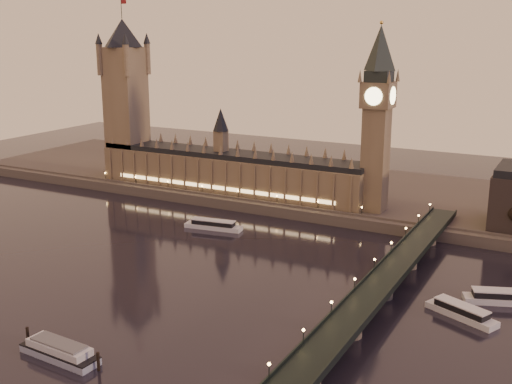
% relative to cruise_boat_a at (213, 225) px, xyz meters
% --- Properties ---
extents(ground, '(700.00, 700.00, 0.00)m').
position_rel_cruise_boat_a_xyz_m(ground, '(17.43, -64.69, -2.26)').
color(ground, black).
rests_on(ground, ground).
extents(far_embankment, '(560.00, 130.00, 6.00)m').
position_rel_cruise_boat_a_xyz_m(far_embankment, '(47.43, 100.31, 0.74)').
color(far_embankment, '#423D35').
rests_on(far_embankment, ground).
extents(palace_of_westminster, '(180.00, 26.62, 52.00)m').
position_rel_cruise_boat_a_xyz_m(palace_of_westminster, '(-22.70, 56.30, 19.45)').
color(palace_of_westminster, brown).
rests_on(palace_of_westminster, ground).
extents(victoria_tower, '(31.68, 31.68, 118.00)m').
position_rel_cruise_boat_a_xyz_m(victoria_tower, '(-102.57, 56.31, 63.53)').
color(victoria_tower, brown).
rests_on(victoria_tower, ground).
extents(big_ben, '(17.68, 17.68, 104.00)m').
position_rel_cruise_boat_a_xyz_m(big_ben, '(71.42, 56.29, 61.69)').
color(big_ben, brown).
rests_on(big_ben, ground).
extents(westminster_bridge, '(13.20, 260.00, 15.30)m').
position_rel_cruise_boat_a_xyz_m(westminster_bridge, '(109.04, -64.69, 3.26)').
color(westminster_bridge, black).
rests_on(westminster_bridge, ground).
extents(cruise_boat_a, '(32.70, 11.54, 5.12)m').
position_rel_cruise_boat_a_xyz_m(cruise_boat_a, '(0.00, 0.00, 0.00)').
color(cruise_boat_a, silver).
rests_on(cruise_boat_a, ground).
extents(cruise_boat_b, '(28.82, 18.27, 5.25)m').
position_rel_cruise_boat_a_xyz_m(cruise_boat_b, '(140.84, -49.52, 0.05)').
color(cruise_boat_b, silver).
rests_on(cruise_boat_b, ground).
extents(cruise_boat_c, '(28.08, 16.63, 5.45)m').
position_rel_cruise_boat_a_xyz_m(cruise_boat_c, '(151.38, -28.83, 0.14)').
color(cruise_boat_c, silver).
rests_on(cruise_boat_c, ground).
extents(moored_barge, '(34.63, 10.34, 6.36)m').
position_rel_cruise_boat_a_xyz_m(moored_barge, '(29.35, -144.05, 0.43)').
color(moored_barge, '#8B97B1').
rests_on(moored_barge, ground).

